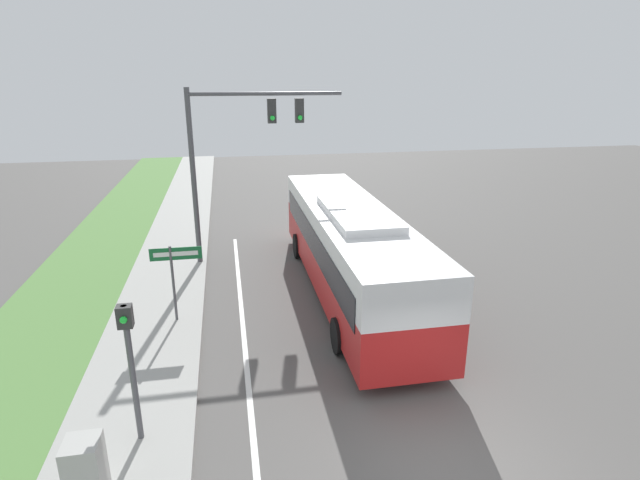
{
  "coord_description": "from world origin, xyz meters",
  "views": [
    {
      "loc": [
        -3.84,
        -7.21,
        7.2
      ],
      "look_at": [
        -0.69,
        9.29,
        1.64
      ],
      "focal_mm": 28.0,
      "sensor_mm": 36.0,
      "label": 1
    }
  ],
  "objects_px": {
    "signal_gantry": "(237,142)",
    "bus": "(350,244)",
    "street_sign": "(175,269)",
    "pedestrian_signal": "(130,352)",
    "utility_cabinet": "(86,472)"
  },
  "relations": [
    {
      "from": "signal_gantry",
      "to": "bus",
      "type": "bearing_deg",
      "value": -47.19
    },
    {
      "from": "signal_gantry",
      "to": "street_sign",
      "type": "xyz_separation_m",
      "value": [
        -2.12,
        -5.01,
        -3.04
      ]
    },
    {
      "from": "bus",
      "to": "pedestrian_signal",
      "type": "relative_size",
      "value": 3.97
    },
    {
      "from": "utility_cabinet",
      "to": "street_sign",
      "type": "bearing_deg",
      "value": 81.51
    },
    {
      "from": "bus",
      "to": "street_sign",
      "type": "height_order",
      "value": "bus"
    },
    {
      "from": "bus",
      "to": "utility_cabinet",
      "type": "distance_m",
      "value": 10.45
    },
    {
      "from": "pedestrian_signal",
      "to": "utility_cabinet",
      "type": "height_order",
      "value": "pedestrian_signal"
    },
    {
      "from": "pedestrian_signal",
      "to": "street_sign",
      "type": "relative_size",
      "value": 1.25
    },
    {
      "from": "pedestrian_signal",
      "to": "utility_cabinet",
      "type": "relative_size",
      "value": 2.48
    },
    {
      "from": "street_sign",
      "to": "signal_gantry",
      "type": "bearing_deg",
      "value": 67.07
    },
    {
      "from": "street_sign",
      "to": "bus",
      "type": "bearing_deg",
      "value": 12.24
    },
    {
      "from": "bus",
      "to": "street_sign",
      "type": "xyz_separation_m",
      "value": [
        -5.62,
        -1.22,
        0.0
      ]
    },
    {
      "from": "signal_gantry",
      "to": "street_sign",
      "type": "height_order",
      "value": "signal_gantry"
    },
    {
      "from": "bus",
      "to": "signal_gantry",
      "type": "relative_size",
      "value": 1.81
    },
    {
      "from": "bus",
      "to": "pedestrian_signal",
      "type": "distance_m",
      "value": 8.84
    }
  ]
}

